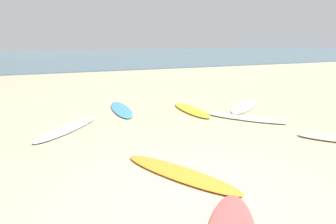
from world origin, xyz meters
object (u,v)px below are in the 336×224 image
Objects in this scene: surfboard_7 at (246,118)px; surfboard_3 at (244,106)px; surfboard_2 at (179,173)px; surfboard_6 at (121,109)px; surfboard_1 at (68,128)px; surfboard_5 at (191,110)px.

surfboard_3 is at bearing -160.05° from surfboard_7.
surfboard_2 reaches higher than surfboard_6.
surfboard_7 is at bearing -35.19° from surfboard_6.
surfboard_1 is at bearing 54.31° from surfboard_3.
surfboard_1 reaches higher than surfboard_6.
surfboard_7 reaches higher than surfboard_2.
surfboard_2 reaches higher than surfboard_3.
surfboard_6 is 1.15× the size of surfboard_7.
surfboard_2 is 0.94× the size of surfboard_3.
surfboard_1 is at bearing -45.91° from surfboard_7.
surfboard_3 is 0.99× the size of surfboard_6.
surfboard_3 is 1.10× the size of surfboard_5.
surfboard_5 reaches higher than surfboard_6.
surfboard_6 is at bearing -76.85° from surfboard_7.
surfboard_3 is at bearing -159.98° from surfboard_2.
surfboard_7 is (2.63, -2.49, 0.01)m from surfboard_6.
surfboard_2 is 1.03× the size of surfboard_5.
surfboard_6 is (1.76, 1.52, -0.01)m from surfboard_1.
surfboard_2 is 5.01m from surfboard_6.
surfboard_1 is 5.37m from surfboard_3.
surfboard_5 is 1.04× the size of surfboard_7.
surfboard_1 is 2.32m from surfboard_6.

